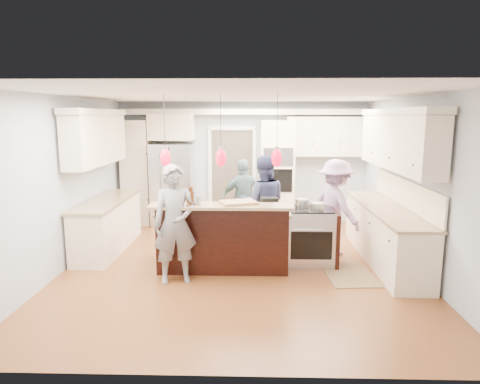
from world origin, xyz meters
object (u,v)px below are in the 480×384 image
Objects in this scene: kitchen_island at (224,235)px; person_bar_end at (175,224)px; island_range at (311,236)px; person_far_left at (263,203)px; refrigerator at (173,185)px.

person_bar_end is at bearing -130.26° from kitchen_island.
island_range is at bearing 6.94° from person_bar_end.
person_far_left is (-0.76, 0.70, 0.40)m from island_range.
kitchen_island is 1.08m from person_far_left.
person_far_left is (1.95, -1.79, -0.04)m from refrigerator.
person_bar_end is at bearing -157.65° from island_range.
island_range is at bearing 137.07° from person_far_left.
island_range is 0.53× the size of person_bar_end.
refrigerator reaches higher than island_range.
person_bar_end is (-0.65, -0.77, 0.38)m from kitchen_island.
person_far_left is (1.30, 1.55, -0.01)m from person_bar_end.
kitchen_island is 1.22× the size of person_bar_end.
person_far_left reaches higher than kitchen_island.
person_far_left is at bearing -42.55° from refrigerator.
person_far_left is at bearing 34.59° from person_bar_end.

